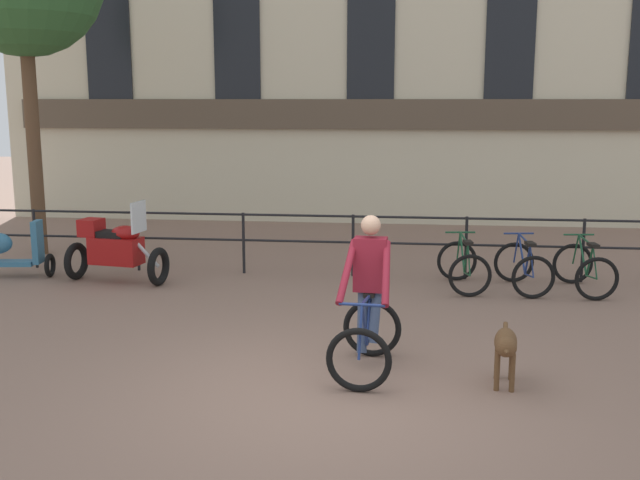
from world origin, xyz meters
TOP-DOWN VIEW (x-y plane):
  - ground_plane at (0.00, 0.00)m, footprint 60.00×60.00m
  - canal_railing at (-0.00, 5.20)m, footprint 15.05×0.05m
  - building_facade at (0.00, 10.99)m, footprint 18.00×0.72m
  - cyclist_with_bike at (0.47, 0.78)m, footprint 0.77×1.22m
  - dog at (1.91, 0.38)m, footprint 0.29×0.95m
  - parked_motorcycle at (-3.81, 4.32)m, footprint 1.71×0.88m
  - parked_bicycle_near_lamp at (1.79, 4.54)m, footprint 0.79×1.18m
  - parked_bicycle_mid_left at (2.71, 4.54)m, footprint 0.81×1.19m
  - parked_bicycle_mid_right at (3.64, 4.54)m, footprint 0.79×1.18m
  - parked_scooter at (-5.70, 4.47)m, footprint 1.32×0.56m

SIDE VIEW (x-z plane):
  - ground_plane at x=0.00m, z-range 0.00..0.00m
  - parked_bicycle_near_lamp at x=1.79m, z-range -0.07..0.79m
  - parked_bicycle_mid_left at x=2.71m, z-range -0.07..0.79m
  - parked_bicycle_mid_right at x=3.64m, z-range -0.07..0.79m
  - dog at x=1.91m, z-range 0.13..0.78m
  - parked_scooter at x=-5.70m, z-range -0.02..0.94m
  - parked_motorcycle at x=-3.81m, z-range -0.11..1.24m
  - canal_railing at x=0.00m, z-range 0.18..1.23m
  - cyclist_with_bike at x=0.47m, z-range -0.09..1.61m
  - building_facade at x=0.00m, z-range -0.02..10.46m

